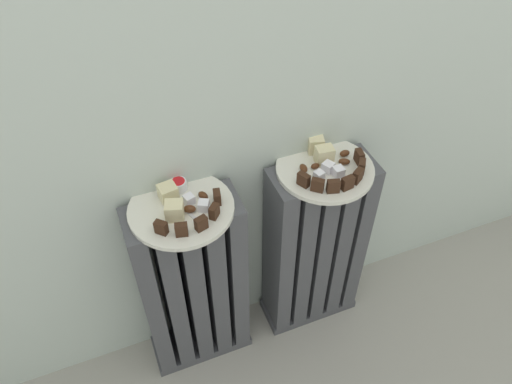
# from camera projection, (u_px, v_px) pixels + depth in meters

# --- Properties ---
(radiator_left) EXTENTS (0.30, 0.13, 0.62)m
(radiator_left) POSITION_uv_depth(u_px,v_px,m) (193.00, 288.00, 1.39)
(radiator_left) COLOR #47474C
(radiator_left) RESTS_ON ground_plane
(radiator_right) EXTENTS (0.30, 0.13, 0.62)m
(radiator_right) POSITION_uv_depth(u_px,v_px,m) (314.00, 249.00, 1.49)
(radiator_right) COLOR #47474C
(radiator_right) RESTS_ON ground_plane
(plate_left) EXTENTS (0.25, 0.25, 0.01)m
(plate_left) POSITION_uv_depth(u_px,v_px,m) (181.00, 209.00, 1.16)
(plate_left) COLOR silver
(plate_left) RESTS_ON radiator_left
(plate_right) EXTENTS (0.25, 0.25, 0.01)m
(plate_right) POSITION_uv_depth(u_px,v_px,m) (325.00, 169.00, 1.26)
(plate_right) COLOR silver
(plate_right) RESTS_ON radiator_right
(dark_cake_slice_left_0) EXTENTS (0.03, 0.03, 0.03)m
(dark_cake_slice_left_0) POSITION_uv_depth(u_px,v_px,m) (161.00, 228.00, 1.09)
(dark_cake_slice_left_0) COLOR #382114
(dark_cake_slice_left_0) RESTS_ON plate_left
(dark_cake_slice_left_1) EXTENTS (0.03, 0.02, 0.03)m
(dark_cake_slice_left_1) POSITION_uv_depth(u_px,v_px,m) (181.00, 230.00, 1.09)
(dark_cake_slice_left_1) COLOR #382114
(dark_cake_slice_left_1) RESTS_ON plate_left
(dark_cake_slice_left_2) EXTENTS (0.03, 0.02, 0.03)m
(dark_cake_slice_left_2) POSITION_uv_depth(u_px,v_px,m) (201.00, 223.00, 1.10)
(dark_cake_slice_left_2) COLOR #382114
(dark_cake_slice_left_2) RESTS_ON plate_left
(dark_cake_slice_left_3) EXTENTS (0.03, 0.03, 0.03)m
(dark_cake_slice_left_3) POSITION_uv_depth(u_px,v_px,m) (214.00, 211.00, 1.13)
(dark_cake_slice_left_3) COLOR #382114
(dark_cake_slice_left_3) RESTS_ON plate_left
(dark_cake_slice_left_4) EXTENTS (0.02, 0.03, 0.03)m
(dark_cake_slice_left_4) POSITION_uv_depth(u_px,v_px,m) (217.00, 197.00, 1.16)
(dark_cake_slice_left_4) COLOR #382114
(dark_cake_slice_left_4) RESTS_ON plate_left
(marble_cake_slice_left_0) EXTENTS (0.05, 0.05, 0.04)m
(marble_cake_slice_left_0) POSITION_uv_depth(u_px,v_px,m) (174.00, 211.00, 1.12)
(marble_cake_slice_left_0) COLOR beige
(marble_cake_slice_left_0) RESTS_ON plate_left
(marble_cake_slice_left_1) EXTENTS (0.05, 0.05, 0.04)m
(marble_cake_slice_left_1) POSITION_uv_depth(u_px,v_px,m) (168.00, 193.00, 1.16)
(marble_cake_slice_left_1) COLOR beige
(marble_cake_slice_left_1) RESTS_ON plate_left
(turkish_delight_left_0) EXTENTS (0.03, 0.03, 0.02)m
(turkish_delight_left_0) POSITION_uv_depth(u_px,v_px,m) (204.00, 206.00, 1.14)
(turkish_delight_left_0) COLOR white
(turkish_delight_left_0) RESTS_ON plate_left
(turkish_delight_left_1) EXTENTS (0.03, 0.03, 0.02)m
(turkish_delight_left_1) POSITION_uv_depth(u_px,v_px,m) (189.00, 199.00, 1.16)
(turkish_delight_left_1) COLOR white
(turkish_delight_left_1) RESTS_ON plate_left
(medjool_date_left_0) EXTENTS (0.03, 0.03, 0.02)m
(medjool_date_left_0) POSITION_uv_depth(u_px,v_px,m) (203.00, 196.00, 1.17)
(medjool_date_left_0) COLOR #4C2814
(medjool_date_left_0) RESTS_ON plate_left
(medjool_date_left_1) EXTENTS (0.03, 0.03, 0.02)m
(medjool_date_left_1) POSITION_uv_depth(u_px,v_px,m) (190.00, 209.00, 1.14)
(medjool_date_left_1) COLOR #4C2814
(medjool_date_left_1) RESTS_ON plate_left
(jam_bowl_left) EXTENTS (0.04, 0.04, 0.03)m
(jam_bowl_left) POSITION_uv_depth(u_px,v_px,m) (179.00, 185.00, 1.19)
(jam_bowl_left) COLOR white
(jam_bowl_left) RESTS_ON plate_left
(dark_cake_slice_right_0) EXTENTS (0.03, 0.03, 0.03)m
(dark_cake_slice_right_0) POSITION_uv_depth(u_px,v_px,m) (304.00, 180.00, 1.20)
(dark_cake_slice_right_0) COLOR #382114
(dark_cake_slice_right_0) RESTS_ON plate_right
(dark_cake_slice_right_1) EXTENTS (0.03, 0.03, 0.03)m
(dark_cake_slice_right_1) POSITION_uv_depth(u_px,v_px,m) (318.00, 185.00, 1.19)
(dark_cake_slice_right_1) COLOR #382114
(dark_cake_slice_right_1) RESTS_ON plate_right
(dark_cake_slice_right_2) EXTENTS (0.03, 0.02, 0.03)m
(dark_cake_slice_right_2) POSITION_uv_depth(u_px,v_px,m) (333.00, 186.00, 1.18)
(dark_cake_slice_right_2) COLOR #382114
(dark_cake_slice_right_2) RESTS_ON plate_right
(dark_cake_slice_right_3) EXTENTS (0.03, 0.02, 0.03)m
(dark_cake_slice_right_3) POSITION_uv_depth(u_px,v_px,m) (348.00, 183.00, 1.19)
(dark_cake_slice_right_3) COLOR #382114
(dark_cake_slice_right_3) RESTS_ON plate_right
(dark_cake_slice_right_4) EXTENTS (0.03, 0.03, 0.03)m
(dark_cake_slice_right_4) POSITION_uv_depth(u_px,v_px,m) (358.00, 176.00, 1.21)
(dark_cake_slice_right_4) COLOR #382114
(dark_cake_slice_right_4) RESTS_ON plate_right
(dark_cake_slice_right_5) EXTENTS (0.03, 0.03, 0.03)m
(dark_cake_slice_right_5) POSITION_uv_depth(u_px,v_px,m) (362.00, 167.00, 1.23)
(dark_cake_slice_right_5) COLOR #382114
(dark_cake_slice_right_5) RESTS_ON plate_right
(dark_cake_slice_right_6) EXTENTS (0.02, 0.03, 0.03)m
(dark_cake_slice_right_6) POSITION_uv_depth(u_px,v_px,m) (359.00, 157.00, 1.26)
(dark_cake_slice_right_6) COLOR #382114
(dark_cake_slice_right_6) RESTS_ON plate_right
(marble_cake_slice_right_0) EXTENTS (0.05, 0.04, 0.04)m
(marble_cake_slice_right_0) POSITION_uv_depth(u_px,v_px,m) (324.00, 155.00, 1.26)
(marble_cake_slice_right_0) COLOR beige
(marble_cake_slice_right_0) RESTS_ON plate_right
(marble_cake_slice_right_1) EXTENTS (0.05, 0.05, 0.04)m
(marble_cake_slice_right_1) POSITION_uv_depth(u_px,v_px,m) (316.00, 144.00, 1.29)
(marble_cake_slice_right_1) COLOR beige
(marble_cake_slice_right_1) RESTS_ON plate_right
(turkish_delight_right_0) EXTENTS (0.03, 0.03, 0.03)m
(turkish_delight_right_0) POSITION_uv_depth(u_px,v_px,m) (328.00, 167.00, 1.24)
(turkish_delight_right_0) COLOR white
(turkish_delight_right_0) RESTS_ON plate_right
(turkish_delight_right_1) EXTENTS (0.03, 0.03, 0.03)m
(turkish_delight_right_1) POSITION_uv_depth(u_px,v_px,m) (338.00, 172.00, 1.23)
(turkish_delight_right_1) COLOR white
(turkish_delight_right_1) RESTS_ON plate_right
(turkish_delight_right_2) EXTENTS (0.03, 0.03, 0.02)m
(turkish_delight_right_2) POSITION_uv_depth(u_px,v_px,m) (319.00, 175.00, 1.22)
(turkish_delight_right_2) COLOR white
(turkish_delight_right_2) RESTS_ON plate_right
(medjool_date_right_0) EXTENTS (0.03, 0.03, 0.02)m
(medjool_date_right_0) POSITION_uv_depth(u_px,v_px,m) (344.00, 162.00, 1.26)
(medjool_date_right_0) COLOR #4C2814
(medjool_date_right_0) RESTS_ON plate_right
(medjool_date_right_1) EXTENTS (0.02, 0.01, 0.02)m
(medjool_date_right_1) POSITION_uv_depth(u_px,v_px,m) (315.00, 166.00, 1.25)
(medjool_date_right_1) COLOR #4C2814
(medjool_date_right_1) RESTS_ON plate_right
(medjool_date_right_2) EXTENTS (0.02, 0.03, 0.01)m
(medjool_date_right_2) POSITION_uv_depth(u_px,v_px,m) (304.00, 168.00, 1.24)
(medjool_date_right_2) COLOR #4C2814
(medjool_date_right_2) RESTS_ON plate_right
(medjool_date_right_3) EXTENTS (0.03, 0.02, 0.02)m
(medjool_date_right_3) POSITION_uv_depth(u_px,v_px,m) (345.00, 153.00, 1.29)
(medjool_date_right_3) COLOR #4C2814
(medjool_date_right_3) RESTS_ON plate_right
(fork) EXTENTS (0.05, 0.09, 0.00)m
(fork) POSITION_uv_depth(u_px,v_px,m) (184.00, 209.00, 1.15)
(fork) COLOR silver
(fork) RESTS_ON plate_left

